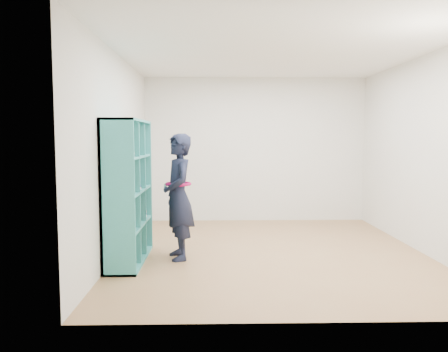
{
  "coord_description": "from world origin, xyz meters",
  "views": [
    {
      "loc": [
        -0.76,
        -5.7,
        1.52
      ],
      "look_at": [
        -0.62,
        0.3,
        0.99
      ],
      "focal_mm": 35.0,
      "sensor_mm": 36.0,
      "label": 1
    }
  ],
  "objects": [
    {
      "name": "floor",
      "position": [
        0.0,
        0.0,
        0.0
      ],
      "size": [
        4.5,
        4.5,
        0.0
      ],
      "primitive_type": "plane",
      "color": "#996B45",
      "rests_on": "ground"
    },
    {
      "name": "ceiling",
      "position": [
        0.0,
        0.0,
        2.6
      ],
      "size": [
        4.5,
        4.5,
        0.0
      ],
      "primitive_type": "plane",
      "color": "white",
      "rests_on": "wall_back"
    },
    {
      "name": "wall_left",
      "position": [
        -2.0,
        0.0,
        1.3
      ],
      "size": [
        0.02,
        4.5,
        2.6
      ],
      "primitive_type": "cube",
      "color": "silver",
      "rests_on": "floor"
    },
    {
      "name": "wall_right",
      "position": [
        2.0,
        0.0,
        1.3
      ],
      "size": [
        0.02,
        4.5,
        2.6
      ],
      "primitive_type": "cube",
      "color": "silver",
      "rests_on": "floor"
    },
    {
      "name": "wall_back",
      "position": [
        0.0,
        2.25,
        1.3
      ],
      "size": [
        4.0,
        0.02,
        2.6
      ],
      "primitive_type": "cube",
      "color": "silver",
      "rests_on": "floor"
    },
    {
      "name": "wall_front",
      "position": [
        0.0,
        -2.25,
        1.3
      ],
      "size": [
        4.0,
        0.02,
        2.6
      ],
      "primitive_type": "cube",
      "color": "silver",
      "rests_on": "floor"
    },
    {
      "name": "bookshelf",
      "position": [
        -1.83,
        -0.38,
        0.85
      ],
      "size": [
        0.38,
        1.3,
        1.74
      ],
      "color": "teal",
      "rests_on": "floor"
    },
    {
      "name": "person",
      "position": [
        -1.2,
        -0.29,
        0.79
      ],
      "size": [
        0.52,
        0.66,
        1.57
      ],
      "rotation": [
        0.0,
        0.0,
        -1.29
      ],
      "color": "black",
      "rests_on": "floor"
    },
    {
      "name": "smartphone",
      "position": [
        -1.37,
        -0.24,
        0.89
      ],
      "size": [
        0.05,
        0.07,
        0.12
      ],
      "rotation": [
        0.23,
        0.0,
        0.55
      ],
      "color": "silver",
      "rests_on": "person"
    }
  ]
}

